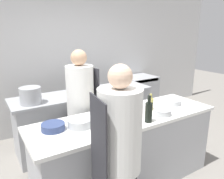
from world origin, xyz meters
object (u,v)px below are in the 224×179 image
Objects in this scene: bottle_wine at (125,104)px; bowl_ceramic_blue at (80,123)px; bowl_mixing_large at (162,112)px; stockpot at (31,96)px; bottle_olive_oil at (149,112)px; cup at (112,126)px; chef_at_prep_near at (119,162)px; bowl_prep_small at (173,102)px; bottle_vinegar at (150,103)px; chef_at_stove at (81,111)px; bowl_wooden_salad at (53,127)px; oven_range at (138,96)px.

bowl_ceramic_blue is at bearing -169.46° from bottle_wine.
stockpot is at bearing 134.25° from bowl_mixing_large.
cup is at bearing 177.76° from bottle_olive_oil.
chef_at_prep_near is 1.02m from bottle_wine.
cup is (-1.16, -0.25, 0.02)m from bowl_prep_small.
bottle_vinegar reaches higher than bowl_ceramic_blue.
bowl_prep_small is 1.99m from stockpot.
chef_at_stove is 1.10m from bowl_mixing_large.
cup is (0.50, -0.35, 0.02)m from bowl_wooden_salad.
cup is (-0.76, -0.05, 0.02)m from bowl_mixing_large.
oven_range is at bearing 46.43° from bottle_wine.
bowl_prep_small is at bearing 26.84° from bowl_mixing_large.
bottle_vinegar is (0.29, 0.29, -0.04)m from bottle_olive_oil.
bowl_ceramic_blue is 0.37m from cup.
chef_at_prep_near is 1.48m from bowl_prep_small.
bottle_vinegar is 0.22m from bowl_mixing_large.
bottle_vinegar is at bearing -23.34° from bottle_wine.
chef_at_prep_near is 1.15m from bottle_vinegar.
bowl_ceramic_blue is (-0.71, 0.29, -0.08)m from bottle_olive_oil.
oven_range is at bearing 64.75° from bowl_prep_small.
bowl_wooden_salad is 0.61m from cup.
oven_range is 3.12× the size of stockpot.
chef_at_stove reaches higher than bottle_wine.
stockpot is (-1.66, 1.09, 0.08)m from bowl_prep_small.
chef_at_stove is 1.28m from bowl_prep_small.
stockpot reaches higher than bottle_wine.
bowl_prep_small is at bearing 21.63° from bottle_olive_oil.
chef_at_stove is at bearing 43.98° from bowl_wooden_salad.
bottle_olive_oil reaches higher than stockpot.
bottle_wine reaches higher than bowl_mixing_large.
chef_at_prep_near is at bearing -150.61° from bottle_olive_oil.
chef_at_prep_near is 1.03m from bowl_mixing_large.
chef_at_stove is 6.96× the size of bowl_wooden_salad.
oven_range is 2.65m from stockpot.
chef_at_stove is (0.22, 1.27, 0.00)m from chef_at_prep_near.
bowl_ceramic_blue is at bearing 179.11° from bowl_prep_small.
chef_at_stove is at bearing 129.74° from bottle_wine.
bottle_olive_oil reaches higher than bottle_wine.
oven_range is at bearing 38.07° from bowl_ceramic_blue.
cup is at bearing -176.03° from bowl_mixing_large.
bottle_vinegar is at bearing 90.11° from bowl_mixing_large.
bottle_wine is at bearing 29.66° from chef_at_stove.
chef_at_prep_near is 5.41× the size of bottle_olive_oil.
chef_at_stove is 7.92× the size of bowl_mixing_large.
cup is 0.35× the size of stockpot.
bottle_vinegar is 0.81m from cup.
bottle_vinegar is 1.66m from stockpot.
bowl_wooden_salad is (-1.66, 0.10, 0.00)m from bowl_prep_small.
chef_at_stove is 0.78m from bowl_wooden_salad.
bowl_ceramic_blue is at bearing 130.90° from cup.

